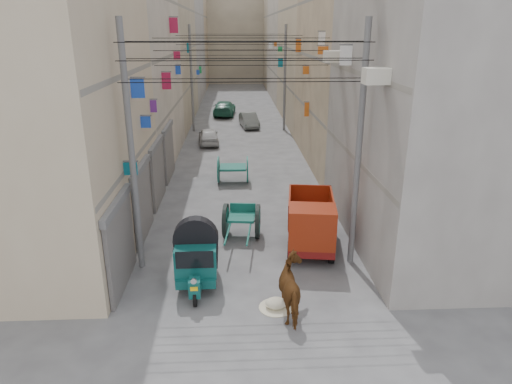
{
  "coord_description": "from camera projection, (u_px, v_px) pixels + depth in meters",
  "views": [
    {
      "loc": [
        -0.36,
        -8.02,
        7.64
      ],
      "look_at": [
        0.33,
        6.5,
        2.44
      ],
      "focal_mm": 32.0,
      "sensor_mm": 36.0,
      "label": 1
    }
  ],
  "objects": [
    {
      "name": "second_cart",
      "position": [
        233.0,
        169.0,
        23.87
      ],
      "size": [
        1.63,
        1.45,
        1.41
      ],
      "rotation": [
        0.0,
        0.0,
        -0.02
      ],
      "color": "#14594D",
      "rests_on": "ground"
    },
    {
      "name": "feed_sack",
      "position": [
        276.0,
        303.0,
        13.21
      ],
      "size": [
        0.62,
        0.49,
        0.31
      ],
      "primitive_type": "ellipsoid",
      "color": "beige",
      "rests_on": "ground"
    },
    {
      "name": "distant_car_grey",
      "position": [
        249.0,
        120.0,
        37.52
      ],
      "size": [
        1.71,
        3.67,
        1.17
      ],
      "primitive_type": "imported",
      "rotation": [
        0.0,
        0.0,
        0.14
      ],
      "color": "#5A5F5C",
      "rests_on": "ground"
    },
    {
      "name": "distant_car_white",
      "position": [
        209.0,
        136.0,
        32.01
      ],
      "size": [
        1.7,
        3.5,
        1.15
      ],
      "primitive_type": "imported",
      "rotation": [
        0.0,
        0.0,
        3.24
      ],
      "color": "#BBBBBB",
      "rests_on": "ground"
    },
    {
      "name": "building_row_right",
      "position": [
        327.0,
        43.0,
        40.41
      ],
      "size": [
        8.0,
        62.0,
        14.0
      ],
      "color": "#9D9993",
      "rests_on": "ground"
    },
    {
      "name": "end_cap_building",
      "position": [
        235.0,
        37.0,
        70.02
      ],
      "size": [
        22.0,
        10.0,
        13.0
      ],
      "primitive_type": "cube",
      "color": "#B1A48B",
      "rests_on": "ground"
    },
    {
      "name": "shutters_left",
      "position": [
        151.0,
        184.0,
        19.21
      ],
      "size": [
        0.18,
        14.4,
        2.88
      ],
      "color": "#4A4A4F",
      "rests_on": "ground"
    },
    {
      "name": "building_row_left",
      "position": [
        146.0,
        44.0,
        39.69
      ],
      "size": [
        8.0,
        62.0,
        14.0
      ],
      "color": "#BBAA8E",
      "rests_on": "ground"
    },
    {
      "name": "mini_truck",
      "position": [
        311.0,
        227.0,
        16.3
      ],
      "size": [
        2.08,
        3.81,
        2.04
      ],
      "rotation": [
        0.0,
        0.0,
        -0.13
      ],
      "color": "black",
      "rests_on": "ground"
    },
    {
      "name": "horse",
      "position": [
        295.0,
        289.0,
        12.74
      ],
      "size": [
        1.08,
        1.98,
        1.6
      ],
      "primitive_type": "imported",
      "rotation": [
        0.0,
        0.0,
        3.26
      ],
      "color": "brown",
      "rests_on": "ground"
    },
    {
      "name": "ac_units",
      "position": [
        355.0,
        36.0,
        15.0
      ],
      "size": [
        0.7,
        6.55,
        3.35
      ],
      "color": "beige",
      "rests_on": "ground"
    },
    {
      "name": "tonga_cart",
      "position": [
        242.0,
        220.0,
        17.57
      ],
      "size": [
        1.53,
        3.07,
        1.34
      ],
      "rotation": [
        0.0,
        0.0,
        -0.11
      ],
      "color": "black",
      "rests_on": "ground"
    },
    {
      "name": "distant_car_green",
      "position": [
        224.0,
        108.0,
        42.74
      ],
      "size": [
        2.19,
        4.71,
        1.33
      ],
      "primitive_type": "imported",
      "rotation": [
        0.0,
        0.0,
        3.07
      ],
      "color": "#1F5D46",
      "rests_on": "ground"
    },
    {
      "name": "auto_rickshaw",
      "position": [
        197.0,
        255.0,
        14.2
      ],
      "size": [
        1.41,
        2.45,
        1.72
      ],
      "rotation": [
        0.0,
        0.0,
        0.01
      ],
      "color": "black",
      "rests_on": "ground"
    },
    {
      "name": "signboards",
      "position": [
        240.0,
        99.0,
        29.34
      ],
      "size": [
        8.22,
        40.52,
        5.67
      ],
      "color": "#1A9449",
      "rests_on": "ground"
    },
    {
      "name": "utility_poles",
      "position": [
        241.0,
        100.0,
        24.77
      ],
      "size": [
        7.4,
        22.2,
        8.0
      ],
      "color": "slate",
      "rests_on": "ground"
    },
    {
      "name": "overhead_cables",
      "position": [
        241.0,
        49.0,
        21.4
      ],
      "size": [
        7.4,
        22.52,
        1.12
      ],
      "color": "black",
      "rests_on": "ground"
    }
  ]
}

